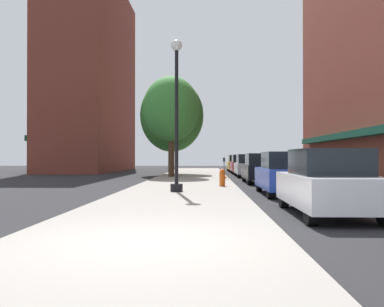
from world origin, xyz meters
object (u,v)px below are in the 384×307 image
(car_red, at_px, (241,164))
(car_yellow, at_px, (237,163))
(parking_meter_near, at_px, (224,165))
(car_blue, at_px, (285,174))
(tree_mid, at_px, (171,109))
(car_black, at_px, (261,169))
(car_silver, at_px, (248,166))
(car_white, at_px, (327,183))
(fire_hydrant, at_px, (222,177))
(tree_near, at_px, (172,116))
(lamppost, at_px, (177,112))

(car_red, xyz_separation_m, car_yellow, (0.00, 5.85, 0.00))
(parking_meter_near, xyz_separation_m, car_blue, (1.95, -9.33, -0.14))
(car_red, bearing_deg, car_blue, -88.02)
(tree_mid, bearing_deg, car_blue, -66.26)
(car_blue, height_order, car_yellow, same)
(tree_mid, relative_size, car_yellow, 1.59)
(tree_mid, distance_m, car_blue, 14.03)
(parking_meter_near, xyz_separation_m, car_black, (1.95, -2.09, -0.14))
(tree_mid, relative_size, car_silver, 1.59)
(car_black, relative_size, car_red, 1.00)
(car_white, distance_m, car_yellow, 31.95)
(car_blue, relative_size, car_silver, 1.00)
(car_black, xyz_separation_m, car_yellow, (0.00, 18.98, 0.00))
(car_silver, bearing_deg, fire_hydrant, -101.82)
(fire_hydrant, xyz_separation_m, car_yellow, (2.28, 23.14, 0.29))
(car_white, xyz_separation_m, car_black, (0.00, 12.97, 0.00))
(tree_near, xyz_separation_m, car_white, (5.80, -23.12, -3.98))
(fire_hydrant, bearing_deg, lamppost, -121.25)
(tree_mid, xyz_separation_m, car_red, (5.42, 8.04, -3.91))
(parking_meter_near, relative_size, car_red, 0.30)
(parking_meter_near, height_order, car_white, car_white)
(fire_hydrant, distance_m, car_black, 4.75)
(fire_hydrant, distance_m, car_silver, 11.63)
(tree_mid, distance_m, car_silver, 7.03)
(car_red, bearing_deg, tree_mid, -122.02)
(lamppost, relative_size, car_yellow, 1.37)
(parking_meter_near, distance_m, car_silver, 5.51)
(car_white, relative_size, car_silver, 1.00)
(tree_mid, height_order, car_blue, tree_mid)
(parking_meter_near, xyz_separation_m, car_silver, (1.95, 5.15, -0.14))
(lamppost, xyz_separation_m, car_yellow, (4.17, 26.25, -2.39))
(car_white, height_order, car_black, same)
(fire_hydrant, bearing_deg, tree_near, 103.80)
(lamppost, distance_m, car_blue, 4.81)
(tree_near, bearing_deg, car_red, 27.24)
(car_black, height_order, car_red, same)
(tree_near, xyz_separation_m, car_red, (5.80, 2.98, -3.98))
(car_yellow, bearing_deg, car_red, -90.69)
(car_blue, bearing_deg, car_silver, 89.25)
(parking_meter_near, xyz_separation_m, tree_mid, (-3.47, 3.00, 3.77))
(car_yellow, bearing_deg, tree_mid, -112.02)
(tree_mid, height_order, car_red, tree_mid)
(tree_near, distance_m, car_black, 12.35)
(tree_near, height_order, car_silver, tree_near)
(tree_mid, height_order, car_white, tree_mid)
(car_white, bearing_deg, parking_meter_near, 95.50)
(tree_near, bearing_deg, car_yellow, 56.73)
(car_blue, bearing_deg, car_yellow, 89.25)
(tree_near, bearing_deg, car_blue, -71.56)
(fire_hydrant, height_order, parking_meter_near, parking_meter_near)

